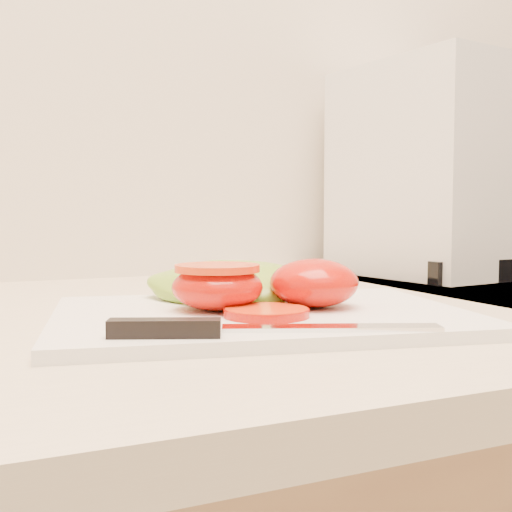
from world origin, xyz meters
name	(u,v)px	position (x,y,z in m)	size (l,w,h in m)	color
cutting_board	(261,316)	(-0.08, 1.59, 0.94)	(0.34, 0.24, 0.01)	white
tomato_half_dome	(314,283)	(-0.03, 1.58, 0.96)	(0.08, 0.08, 0.04)	red
tomato_half_cut	(217,285)	(-0.11, 1.60, 0.96)	(0.08, 0.08, 0.04)	red
tomato_slice_0	(266,312)	(-0.09, 1.56, 0.94)	(0.07, 0.07, 0.01)	#E8400C
lettuce_leaf_0	(229,283)	(-0.08, 1.66, 0.96)	(0.16, 0.11, 0.03)	#83BF32
knife	(232,328)	(-0.14, 1.50, 0.94)	(0.23, 0.08, 0.01)	silver
appliance	(432,172)	(0.32, 1.85, 1.08)	(0.20, 0.25, 0.30)	silver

